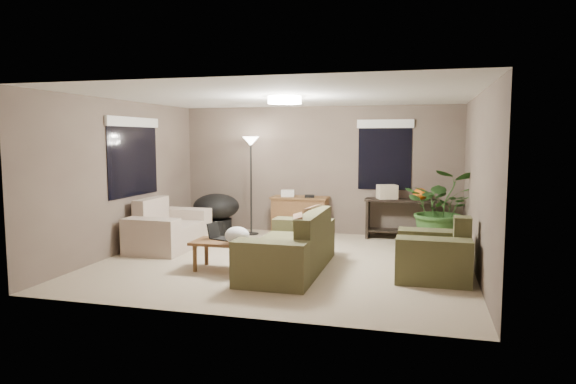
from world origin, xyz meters
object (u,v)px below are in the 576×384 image
(desk, at_px, (300,216))
(console_table, at_px, (400,216))
(main_sofa, at_px, (292,250))
(armchair, at_px, (434,256))
(papasan_chair, at_px, (216,211))
(coffee_table, at_px, (228,245))
(floor_lamp, at_px, (251,153))
(cat_scratching_post, at_px, (446,253))
(houseplant, at_px, (441,217))
(loveseat, at_px, (168,231))

(desk, xyz_separation_m, console_table, (1.91, 0.08, 0.06))
(main_sofa, height_order, armchair, same)
(main_sofa, bearing_deg, papasan_chair, 132.51)
(armchair, bearing_deg, main_sofa, -177.23)
(coffee_table, height_order, desk, desk)
(floor_lamp, bearing_deg, armchair, -35.06)
(desk, xyz_separation_m, cat_scratching_post, (2.65, -1.91, -0.16))
(floor_lamp, height_order, cat_scratching_post, floor_lamp)
(desk, height_order, houseplant, houseplant)
(coffee_table, height_order, cat_scratching_post, cat_scratching_post)
(papasan_chair, bearing_deg, coffee_table, -63.97)
(floor_lamp, bearing_deg, desk, 10.33)
(desk, bearing_deg, houseplant, -10.86)
(cat_scratching_post, bearing_deg, main_sofa, -160.53)
(main_sofa, distance_m, papasan_chair, 3.15)
(main_sofa, xyz_separation_m, armchair, (1.95, 0.09, 0.00))
(loveseat, height_order, armchair, same)
(desk, bearing_deg, armchair, -46.09)
(console_table, bearing_deg, houseplant, -39.27)
(coffee_table, xyz_separation_m, desk, (0.37, 2.88, 0.02))
(loveseat, distance_m, houseplant, 4.72)
(armchair, relative_size, coffee_table, 1.00)
(main_sofa, relative_size, console_table, 1.69)
(papasan_chair, bearing_deg, main_sofa, -47.49)
(armchair, relative_size, console_table, 0.77)
(coffee_table, relative_size, floor_lamp, 0.52)
(loveseat, relative_size, coffee_table, 1.60)
(desk, bearing_deg, main_sofa, -78.98)
(papasan_chair, relative_size, houseplant, 0.71)
(papasan_chair, bearing_deg, houseplant, -2.11)
(desk, xyz_separation_m, floor_lamp, (-0.94, -0.17, 1.22))
(coffee_table, bearing_deg, papasan_chair, 116.03)
(main_sofa, distance_m, armchair, 1.96)
(loveseat, distance_m, armchair, 4.48)
(loveseat, bearing_deg, cat_scratching_post, -2.28)
(houseplant, bearing_deg, coffee_table, -141.56)
(console_table, height_order, cat_scratching_post, console_table)
(console_table, bearing_deg, floor_lamp, -174.92)
(coffee_table, xyz_separation_m, cat_scratching_post, (3.02, 0.96, -0.14))
(houseplant, height_order, cat_scratching_post, houseplant)
(coffee_table, distance_m, console_table, 3.73)
(loveseat, bearing_deg, main_sofa, -20.91)
(console_table, xyz_separation_m, houseplant, (0.71, -0.58, 0.09))
(main_sofa, xyz_separation_m, coffee_table, (-0.89, -0.21, 0.06))
(console_table, bearing_deg, cat_scratching_post, -69.57)
(main_sofa, bearing_deg, cat_scratching_post, 19.47)
(papasan_chair, bearing_deg, armchair, -28.59)
(papasan_chair, height_order, floor_lamp, floor_lamp)
(loveseat, relative_size, desk, 1.45)
(armchair, bearing_deg, floor_lamp, 144.94)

